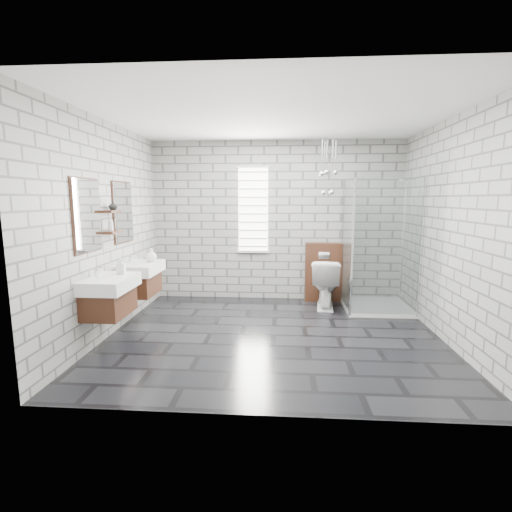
# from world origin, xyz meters

# --- Properties ---
(floor) EXTENTS (4.20, 3.60, 0.02)m
(floor) POSITION_xyz_m (0.00, 0.00, -0.01)
(floor) COLOR black
(floor) RESTS_ON ground
(ceiling) EXTENTS (4.20, 3.60, 0.02)m
(ceiling) POSITION_xyz_m (0.00, 0.00, 2.71)
(ceiling) COLOR white
(ceiling) RESTS_ON wall_back
(wall_back) EXTENTS (4.20, 0.02, 2.70)m
(wall_back) POSITION_xyz_m (0.00, 1.81, 1.35)
(wall_back) COLOR #9C9C96
(wall_back) RESTS_ON floor
(wall_front) EXTENTS (4.20, 0.02, 2.70)m
(wall_front) POSITION_xyz_m (0.00, -1.81, 1.35)
(wall_front) COLOR #9C9C96
(wall_front) RESTS_ON floor
(wall_left) EXTENTS (0.02, 3.60, 2.70)m
(wall_left) POSITION_xyz_m (-2.11, 0.00, 1.35)
(wall_left) COLOR #9C9C96
(wall_left) RESTS_ON floor
(wall_right) EXTENTS (0.02, 3.60, 2.70)m
(wall_right) POSITION_xyz_m (2.11, 0.00, 1.35)
(wall_right) COLOR #9C9C96
(wall_right) RESTS_ON floor
(vanity_left) EXTENTS (0.47, 0.70, 1.57)m
(vanity_left) POSITION_xyz_m (-1.91, -0.54, 0.76)
(vanity_left) COLOR #442415
(vanity_left) RESTS_ON wall_left
(vanity_right) EXTENTS (0.47, 0.70, 1.57)m
(vanity_right) POSITION_xyz_m (-1.91, 0.41, 0.76)
(vanity_right) COLOR #442415
(vanity_right) RESTS_ON wall_left
(shelf_lower) EXTENTS (0.14, 0.30, 0.03)m
(shelf_lower) POSITION_xyz_m (-2.03, -0.05, 1.32)
(shelf_lower) COLOR #442415
(shelf_lower) RESTS_ON wall_left
(shelf_upper) EXTENTS (0.14, 0.30, 0.03)m
(shelf_upper) POSITION_xyz_m (-2.03, -0.05, 1.58)
(shelf_upper) COLOR #442415
(shelf_upper) RESTS_ON wall_left
(window) EXTENTS (0.56, 0.05, 1.48)m
(window) POSITION_xyz_m (-0.40, 1.78, 1.55)
(window) COLOR white
(window) RESTS_ON wall_back
(cistern_panel) EXTENTS (0.60, 0.20, 1.00)m
(cistern_panel) POSITION_xyz_m (0.80, 1.70, 0.50)
(cistern_panel) COLOR #442415
(cistern_panel) RESTS_ON floor
(flush_plate) EXTENTS (0.18, 0.01, 0.12)m
(flush_plate) POSITION_xyz_m (0.80, 1.60, 0.80)
(flush_plate) COLOR silver
(flush_plate) RESTS_ON cistern_panel
(shower_enclosure) EXTENTS (1.00, 1.00, 2.03)m
(shower_enclosure) POSITION_xyz_m (1.50, 1.18, 0.50)
(shower_enclosure) COLOR white
(shower_enclosure) RESTS_ON floor
(pendant_cluster) EXTENTS (0.31, 0.21, 0.91)m
(pendant_cluster) POSITION_xyz_m (0.79, 1.37, 2.02)
(pendant_cluster) COLOR silver
(pendant_cluster) RESTS_ON ceiling
(toilet) EXTENTS (0.51, 0.81, 0.78)m
(toilet) POSITION_xyz_m (0.80, 1.33, 0.39)
(toilet) COLOR white
(toilet) RESTS_ON floor
(soap_bottle_a) EXTENTS (0.10, 0.10, 0.19)m
(soap_bottle_a) POSITION_xyz_m (-1.81, -0.36, 0.95)
(soap_bottle_a) COLOR #B2B2B2
(soap_bottle_a) RESTS_ON vanity_left
(soap_bottle_b) EXTENTS (0.16, 0.16, 0.19)m
(soap_bottle_b) POSITION_xyz_m (-1.76, 0.53, 0.95)
(soap_bottle_b) COLOR #B2B2B2
(soap_bottle_b) RESTS_ON vanity_right
(soap_bottle_c) EXTENTS (0.09, 0.09, 0.18)m
(soap_bottle_c) POSITION_xyz_m (-2.02, -0.12, 1.43)
(soap_bottle_c) COLOR #B2B2B2
(soap_bottle_c) RESTS_ON shelf_lower
(vase) EXTENTS (0.11, 0.11, 0.11)m
(vase) POSITION_xyz_m (-2.02, -0.02, 1.65)
(vase) COLOR #B2B2B2
(vase) RESTS_ON shelf_upper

